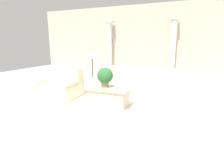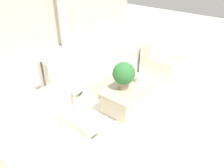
% 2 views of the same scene
% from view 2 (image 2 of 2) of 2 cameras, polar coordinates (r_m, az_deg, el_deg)
% --- Properties ---
extents(ground_plane, '(16.00, 16.00, 0.00)m').
position_cam_2_polar(ground_plane, '(4.66, 0.38, -3.12)').
color(ground_plane, silver).
extents(sofa_long, '(2.43, 0.98, 0.85)m').
position_cam_2_polar(sofa_long, '(5.09, -4.45, 4.38)').
color(sofa_long, beige).
rests_on(sofa_long, ground_plane).
extents(loveseat, '(1.25, 0.98, 0.85)m').
position_cam_2_polar(loveseat, '(3.37, -17.32, -13.31)').
color(loveseat, beige).
rests_on(loveseat, ground_plane).
extents(coffee_table, '(1.11, 0.64, 0.48)m').
position_cam_2_polar(coffee_table, '(4.24, 4.34, -3.20)').
color(coffee_table, beige).
rests_on(coffee_table, ground_plane).
extents(potted_plant, '(0.42, 0.42, 0.51)m').
position_cam_2_polar(potted_plant, '(3.90, 3.08, 2.60)').
color(potted_plant, '#937F60').
rests_on(potted_plant, coffee_table).
extents(pillar_candle, '(0.09, 0.09, 0.16)m').
position_cam_2_polar(pillar_candle, '(4.21, 6.68, 1.46)').
color(pillar_candle, silver).
rests_on(pillar_candle, coffee_table).
extents(floor_lamp, '(0.39, 0.39, 1.37)m').
position_cam_2_polar(floor_lamp, '(3.86, -18.44, 7.37)').
color(floor_lamp, '#4C473D').
rests_on(floor_lamp, ground_plane).
extents(column_right, '(0.33, 0.33, 2.57)m').
position_cam_2_polar(column_right, '(6.93, -13.25, 19.62)').
color(column_right, silver).
rests_on(column_right, ground_plane).
extents(armchair, '(0.81, 0.83, 0.82)m').
position_cam_2_polar(armchair, '(5.57, 12.64, 6.31)').
color(armchair, beige).
rests_on(armchair, ground_plane).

